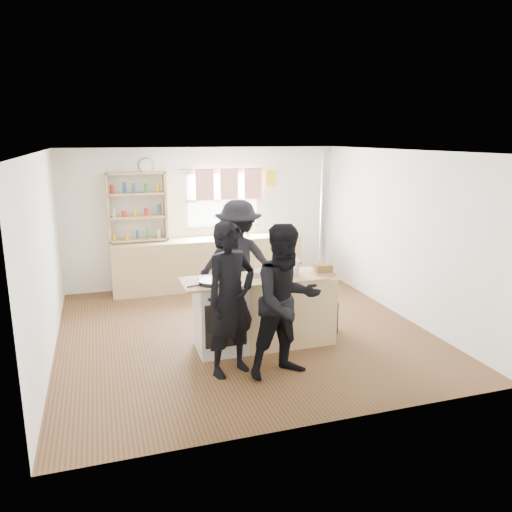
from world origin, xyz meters
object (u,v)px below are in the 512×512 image
object	(u,v)px
cooking_island	(264,311)
person_near_right	(286,302)
roast_tray	(266,272)
person_near_left	(231,299)
thermos	(247,229)
stockpot_stove	(224,272)
flue_heater	(322,286)
person_far	(239,261)
stockpot_counter	(288,267)
skillet_greens	(212,282)
bread_board	(323,270)

from	to	relation	value
cooking_island	person_near_right	distance (m)	0.98
roast_tray	person_near_left	xyz separation A→B (m)	(-0.66, -0.72, -0.07)
cooking_island	thermos	bearing A→B (deg)	77.91
thermos	stockpot_stove	size ratio (longest dim) A/B	1.29
flue_heater	roast_tray	bearing A→B (deg)	-170.63
cooking_island	person_far	bearing A→B (deg)	94.04
roast_tray	person_far	bearing A→B (deg)	96.95
cooking_island	flue_heater	world-z (taller)	flue_heater
flue_heater	person_far	distance (m)	1.28
stockpot_counter	person_near_left	size ratio (longest dim) A/B	0.17
person_near_left	flue_heater	bearing A→B (deg)	6.98
thermos	roast_tray	bearing A→B (deg)	-101.54
cooking_island	skillet_greens	size ratio (longest dim) A/B	4.62
stockpot_counter	flue_heater	bearing A→B (deg)	18.90
roast_tray	flue_heater	distance (m)	0.94
stockpot_stove	stockpot_counter	xyz separation A→B (m)	(0.83, -0.11, 0.03)
stockpot_stove	bread_board	distance (m)	1.31
stockpot_stove	stockpot_counter	size ratio (longest dim) A/B	0.68
bread_board	person_near_right	world-z (taller)	person_near_right
skillet_greens	person_near_right	bearing A→B (deg)	-48.94
bread_board	person_near_right	size ratio (longest dim) A/B	0.16
roast_tray	flue_heater	world-z (taller)	flue_heater
stockpot_counter	person_near_right	world-z (taller)	person_near_right
person_near_right	stockpot_counter	bearing A→B (deg)	58.45
person_near_left	bread_board	bearing A→B (deg)	-0.99
roast_tray	person_near_left	world-z (taller)	person_near_left
roast_tray	stockpot_stove	distance (m)	0.55
thermos	person_far	world-z (taller)	person_far
thermos	person_near_left	size ratio (longest dim) A/B	0.15
skillet_greens	person_near_left	distance (m)	0.54
person_near_left	thermos	bearing A→B (deg)	48.24
flue_heater	thermos	bearing A→B (deg)	97.33
cooking_island	person_near_right	size ratio (longest dim) A/B	1.11
stockpot_stove	stockpot_counter	world-z (taller)	stockpot_counter
roast_tray	flue_heater	size ratio (longest dim) A/B	0.17
person_near_right	person_far	size ratio (longest dim) A/B	0.98
skillet_greens	person_near_left	size ratio (longest dim) A/B	0.24
flue_heater	bread_board	bearing A→B (deg)	-114.13
roast_tray	stockpot_counter	xyz separation A→B (m)	(0.28, -0.06, 0.06)
bread_board	person_near_right	distance (m)	1.14
stockpot_counter	thermos	bearing A→B (deg)	84.41
cooking_island	roast_tray	bearing A→B (deg)	58.81
thermos	person_near_left	world-z (taller)	person_near_left
flue_heater	person_near_left	world-z (taller)	flue_heater
stockpot_stove	bread_board	size ratio (longest dim) A/B	0.72
thermos	flue_heater	size ratio (longest dim) A/B	0.11
roast_tray	person_near_right	bearing A→B (deg)	-94.86
person_near_right	skillet_greens	bearing A→B (deg)	121.53
skillet_greens	flue_heater	distance (m)	1.69
person_near_right	stockpot_stove	bearing A→B (deg)	105.35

